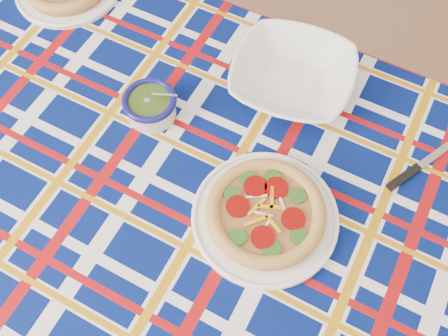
# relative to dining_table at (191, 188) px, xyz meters

# --- Properties ---
(dining_table) EXTENTS (1.71, 1.43, 0.69)m
(dining_table) POSITION_rel_dining_table_xyz_m (0.00, 0.00, 0.00)
(dining_table) COLOR brown
(dining_table) RESTS_ON floor
(tablecloth) EXTENTS (1.75, 1.47, 0.10)m
(tablecloth) POSITION_rel_dining_table_xyz_m (0.00, 0.00, 0.02)
(tablecloth) COLOR #041253
(tablecloth) RESTS_ON dining_table
(main_focaccia_plate) EXTENTS (0.38, 0.38, 0.06)m
(main_focaccia_plate) POSITION_rel_dining_table_xyz_m (0.16, -0.09, 0.10)
(main_focaccia_plate) COLOR #9A6336
(main_focaccia_plate) RESTS_ON tablecloth
(pesto_bowl) EXTENTS (0.15, 0.15, 0.07)m
(pesto_bowl) POSITION_rel_dining_table_xyz_m (-0.09, 0.14, 0.11)
(pesto_bowl) COLOR #24380F
(pesto_bowl) RESTS_ON tablecloth
(serving_bowl) EXTENTS (0.33, 0.33, 0.07)m
(serving_bowl) POSITION_rel_dining_table_xyz_m (0.21, 0.24, 0.10)
(serving_bowl) COLOR white
(serving_bowl) RESTS_ON tablecloth
(table_knife) EXTENTS (0.18, 0.15, 0.01)m
(table_knife) POSITION_rel_dining_table_xyz_m (0.51, 0.08, 0.08)
(table_knife) COLOR silver
(table_knife) RESTS_ON tablecloth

